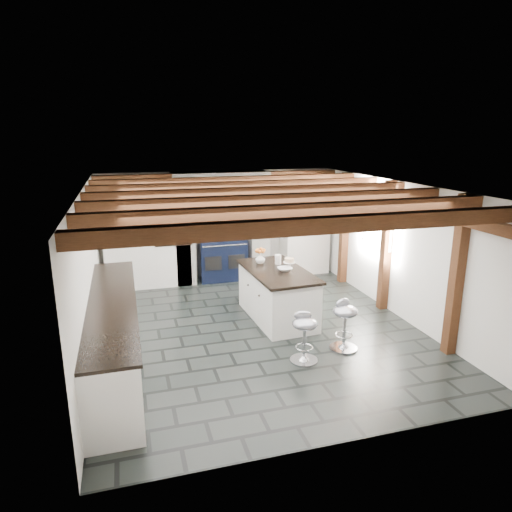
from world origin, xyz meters
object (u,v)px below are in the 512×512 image
object	(u,v)px
kitchen_island	(277,294)
bar_stool_near	(344,319)
bar_stool_far	(305,331)
range_cooker	(222,258)

from	to	relation	value
kitchen_island	bar_stool_near	bearing A→B (deg)	-70.81
kitchen_island	bar_stool_far	xyz separation A→B (m)	(-0.13, -1.55, 0.00)
kitchen_island	bar_stool_far	distance (m)	1.56
range_cooker	bar_stool_near	size ratio (longest dim) A/B	1.32
bar_stool_far	kitchen_island	bearing A→B (deg)	99.62
range_cooker	bar_stool_far	distance (m)	3.95
kitchen_island	bar_stool_near	xyz separation A→B (m)	(0.57, -1.36, 0.03)
bar_stool_near	bar_stool_far	world-z (taller)	bar_stool_near
range_cooker	bar_stool_far	xyz separation A→B (m)	(0.31, -3.94, -0.02)
bar_stool_near	bar_stool_far	xyz separation A→B (m)	(-0.70, -0.19, -0.02)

